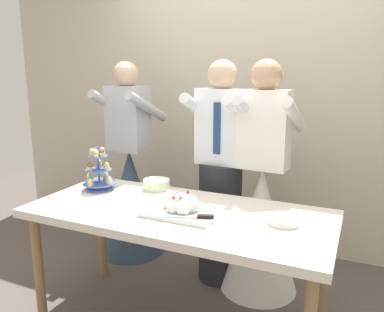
{
  "coord_description": "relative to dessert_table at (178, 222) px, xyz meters",
  "views": [
    {
      "loc": [
        0.96,
        -1.92,
        1.58
      ],
      "look_at": [
        0.03,
        0.15,
        1.07
      ],
      "focal_mm": 35.89,
      "sensor_mm": 36.0,
      "label": 1
    }
  ],
  "objects": [
    {
      "name": "round_cake",
      "position": [
        -0.3,
        0.28,
        0.11
      ],
      "size": [
        0.24,
        0.24,
        0.08
      ],
      "color": "white",
      "rests_on": "dessert_table"
    },
    {
      "name": "dessert_table",
      "position": [
        0.0,
        0.0,
        0.0
      ],
      "size": [
        1.8,
        0.8,
        0.78
      ],
      "color": "silver",
      "rests_on": "ground_plane"
    },
    {
      "name": "person_guest",
      "position": [
        -0.84,
        0.76,
        -0.12
      ],
      "size": [
        0.56,
        0.56,
        1.66
      ],
      "color": "#334760",
      "rests_on": "ground_plane"
    },
    {
      "name": "person_groom",
      "position": [
        0.03,
        0.66,
        0.05
      ],
      "size": [
        0.48,
        0.5,
        1.66
      ],
      "color": "#232328",
      "rests_on": "ground_plane"
    },
    {
      "name": "plate_stack",
      "position": [
        0.62,
        0.05,
        0.1
      ],
      "size": [
        0.18,
        0.18,
        0.04
      ],
      "color": "white",
      "rests_on": "dessert_table"
    },
    {
      "name": "cupcake_stand",
      "position": [
        -0.68,
        0.14,
        0.2
      ],
      "size": [
        0.23,
        0.23,
        0.31
      ],
      "color": "#4C66B2",
      "rests_on": "dessert_table"
    },
    {
      "name": "person_bride",
      "position": [
        0.35,
        0.64,
        -0.12
      ],
      "size": [
        0.56,
        0.56,
        1.66
      ],
      "color": "white",
      "rests_on": "ground_plane"
    },
    {
      "name": "rear_wall",
      "position": [
        0.0,
        1.41,
        0.75
      ],
      "size": [
        5.2,
        0.1,
        2.9
      ],
      "primitive_type": "cube",
      "color": "beige",
      "rests_on": "ground_plane"
    },
    {
      "name": "main_cake_tray",
      "position": [
        0.06,
        -0.04,
        0.11
      ],
      "size": [
        0.43,
        0.32,
        0.12
      ],
      "color": "silver",
      "rests_on": "dessert_table"
    }
  ]
}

